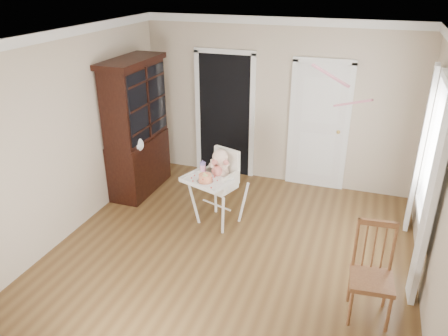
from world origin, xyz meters
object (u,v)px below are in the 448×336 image
(cake, at_px, (205,178))
(china_cabinet, at_px, (137,128))
(sippy_cup, at_px, (203,167))
(high_chair, at_px, (219,179))
(dining_chair, at_px, (372,276))

(cake, distance_m, china_cabinet, 1.74)
(cake, distance_m, sippy_cup, 0.28)
(high_chair, distance_m, china_cabinet, 1.72)
(china_cabinet, height_order, dining_chair, china_cabinet)
(sippy_cup, distance_m, dining_chair, 2.63)
(cake, height_order, sippy_cup, sippy_cup)
(sippy_cup, height_order, dining_chair, dining_chair)
(sippy_cup, xyz_separation_m, dining_chair, (2.32, -1.19, -0.36))
(sippy_cup, relative_size, dining_chair, 0.19)
(high_chair, bearing_deg, sippy_cup, -151.42)
(sippy_cup, bearing_deg, high_chair, 9.65)
(sippy_cup, height_order, china_cabinet, china_cabinet)
(cake, height_order, china_cabinet, china_cabinet)
(cake, xyz_separation_m, dining_chair, (2.19, -0.94, -0.33))
(high_chair, distance_m, dining_chair, 2.44)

